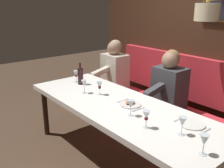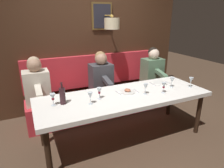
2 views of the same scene
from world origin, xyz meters
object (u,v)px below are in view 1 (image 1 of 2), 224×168
Objects in this scene: wine_glass_0 at (76,74)px; wine_bottle at (80,76)px; wine_glass_6 at (204,140)px; wine_glass_1 at (84,84)px; diner_middle at (114,66)px; wine_glass_4 at (146,116)px; wine_glass_2 at (131,105)px; dining_table at (119,110)px; diner_near at (169,82)px; wine_glass_3 at (182,122)px; wine_glass_5 at (100,85)px.

wine_bottle reaches higher than wine_glass_0.
wine_glass_0 and wine_glass_6 have the same top height.
wine_bottle reaches higher than wine_glass_1.
wine_bottle reaches higher than wine_glass_6.
wine_glass_4 is (-1.05, -1.70, 0.04)m from diner_middle.
diner_middle is at bearing 31.02° from wine_glass_1.
wine_glass_2 is (-0.98, -1.43, 0.04)m from diner_middle.
dining_table is at bearing -127.80° from diner_middle.
diner_middle is (0.00, 1.12, 0.00)m from diner_near.
diner_near is 4.82× the size of wine_glass_2.
wine_glass_4 is 0.56m from wine_glass_6.
diner_near reaches higher than wine_glass_0.
wine_glass_1 is at bearing 151.09° from diner_near.
wine_glass_2 is (-0.98, -0.31, 0.04)m from diner_near.
diner_middle is at bearing 90.00° from diner_near.
diner_near is 1.27m from wine_glass_0.
wine_bottle is at bearing 83.80° from wine_glass_6.
diner_near is 1.11m from wine_glass_1.
diner_middle is 4.82× the size of wine_glass_0.
wine_glass_0 is at bearing -170.60° from diner_middle.
wine_glass_1 is 1.40m from wine_glass_3.
diner_middle is 0.85m from wine_bottle.
wine_glass_3 is at bearing -114.63° from diner_middle.
wine_glass_5 is at bearing -94.95° from wine_bottle.
wine_glass_3 is 1.23m from wine_glass_5.
wine_glass_6 is (-1.03, -1.14, 0.04)m from diner_near.
diner_near is 4.82× the size of wine_glass_1.
diner_middle reaches higher than wine_glass_1.
dining_table is 8.46× the size of wine_bottle.
dining_table is 0.89m from diner_near.
wine_glass_5 is at bearing -94.45° from wine_glass_0.
wine_glass_1 is (-0.97, -0.58, 0.04)m from diner_middle.
wine_glass_0 and wine_glass_1 have the same top height.
dining_table is 15.48× the size of wine_glass_5.
diner_near is 1.25m from wine_glass_3.
wine_glass_6 is at bearing -114.54° from diner_middle.
wine_glass_6 is 2.02m from wine_bottle.
diner_middle is 1.73m from wine_glass_2.
wine_glass_6 is at bearing -113.89° from wine_glass_3.
diner_middle is 4.82× the size of wine_glass_4.
dining_table is 0.59m from wine_glass_1.
diner_near is 4.82× the size of wine_glass_0.
wine_glass_1 is 0.36m from wine_bottle.
dining_table is 0.90m from wine_bottle.
diner_middle is 4.82× the size of wine_glass_3.
wine_glass_5 is 0.50m from wine_bottle.
diner_middle is at bearing 55.53° from wine_glass_2.
wine_glass_3 is 1.00× the size of wine_glass_6.
wine_glass_5 is at bearing 86.29° from dining_table.
wine_glass_1 is at bearing 98.88° from dining_table.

